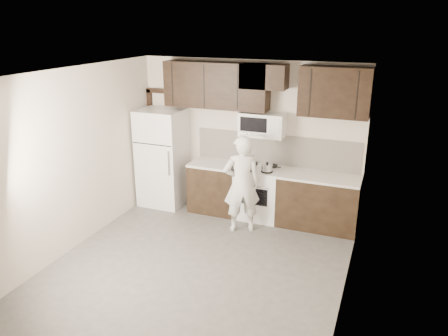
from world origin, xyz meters
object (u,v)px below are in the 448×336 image
Objects in this scene: refrigerator at (163,158)px; person at (242,184)px; microwave at (262,125)px; stove at (259,192)px.

refrigerator is 1.11× the size of person.
microwave is 0.42× the size of refrigerator.
microwave reaches higher than person.
stove is 1.90m from refrigerator.
refrigerator reaches higher than person.
person is at bearing -98.49° from microwave.
stove is 1.20m from microwave.
refrigerator is at bearing -174.85° from microwave.
refrigerator reaches higher than stove.
person reaches higher than stove.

